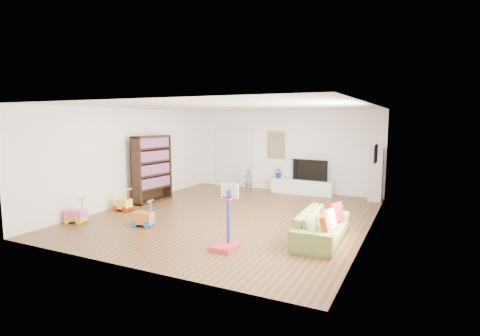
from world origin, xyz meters
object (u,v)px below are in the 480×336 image
at_px(sofa, 322,226).
at_px(basketball_hoop, 225,217).
at_px(media_console, 302,187).
at_px(bookshelf, 152,169).

relative_size(sofa, basketball_hoop, 1.65).
bearing_deg(media_console, basketball_hoop, -87.32).
xyz_separation_m(bookshelf, sofa, (5.33, -1.38, -0.67)).
bearing_deg(media_console, bookshelf, -139.35).
distance_m(bookshelf, basketball_hoop, 4.71).
relative_size(media_console, sofa, 0.99).
bearing_deg(media_console, sofa, -68.65).
bearing_deg(basketball_hoop, bookshelf, 145.85).
height_order(bookshelf, basketball_hoop, bookshelf).
relative_size(media_console, basketball_hoop, 1.64).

